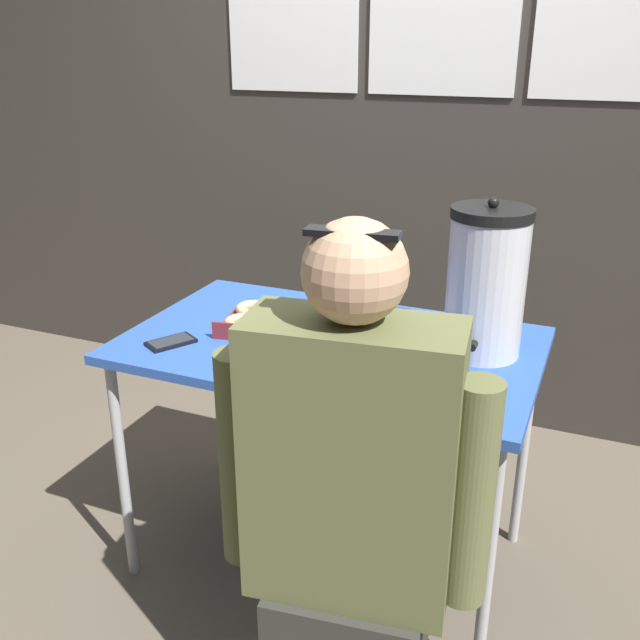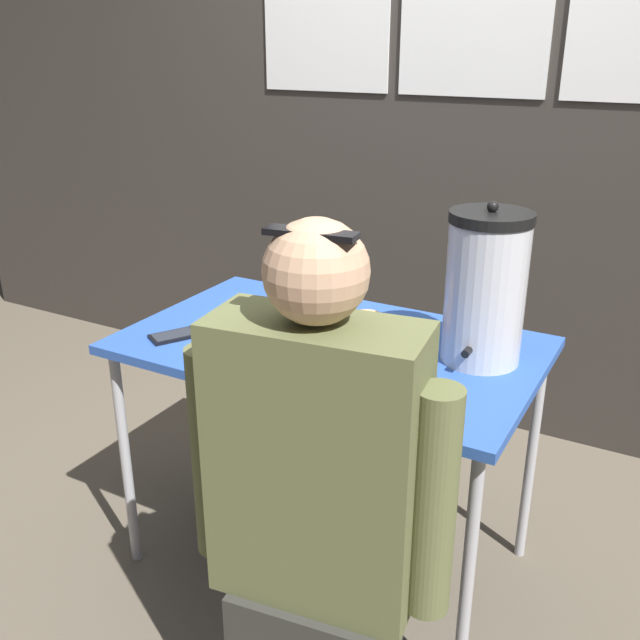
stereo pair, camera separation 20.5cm
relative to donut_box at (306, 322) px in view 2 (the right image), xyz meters
The scene contains 7 objects.
ground_plane 0.80m from the donut_box, 23.57° to the right, with size 12.00×12.00×0.00m, color brown.
back_wall 1.30m from the donut_box, 84.43° to the left, with size 6.00×0.11×2.87m.
folding_table 0.14m from the donut_box, 23.57° to the right, with size 1.18×0.72×0.77m.
donut_box is the anchor object (origin of this frame).
coffee_urn 0.56m from the donut_box, ahead, with size 0.22×0.25×0.44m.
cell_phone 0.39m from the donut_box, 141.11° to the right, with size 0.13×0.15×0.01m.
person_seated 0.76m from the donut_box, 58.18° to the right, with size 0.58×0.28×1.29m.
Camera 2 is at (0.89, -1.67, 1.59)m, focal length 40.00 mm.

